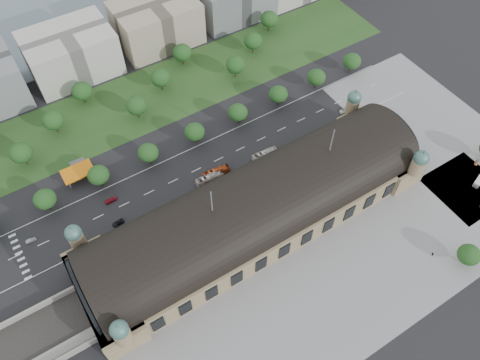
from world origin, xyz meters
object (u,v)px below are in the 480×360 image
bus_mid (210,178)px  van_east (478,182)px  traffic_car_4 (259,155)px  parked_car_1 (134,236)px  petrol_station (78,168)px  parked_car_3 (163,212)px  traffic_car_1 (31,240)px  bus_east (265,154)px  parked_car_0 (80,259)px  traffic_car_6 (344,110)px  pedestrian_1 (480,206)px  pedestrian_4 (432,254)px  parked_car_6 (179,204)px  traffic_car_3 (111,200)px  parked_car_4 (121,241)px  parked_car_2 (83,252)px  advertising_column (477,162)px  parked_car_5 (165,220)px  traffic_car_2 (118,223)px  bus_west (216,172)px

bus_mid → van_east: bus_mid is taller
traffic_car_4 → parked_car_1: (-67.94, -8.68, -0.06)m
petrol_station → parked_car_3: bearing=-60.7°
traffic_car_1 → bus_east: (107.10, -13.67, 1.09)m
parked_car_0 → traffic_car_6: bearing=66.4°
pedestrian_1 → pedestrian_4: 35.27m
parked_car_6 → parked_car_0: bearing=-107.4°
traffic_car_3 → van_east: size_ratio=0.80×
parked_car_4 → pedestrian_4: size_ratio=2.01×
parked_car_3 → bus_east: size_ratio=0.35×
parked_car_2 → advertising_column: (171.58, -53.12, 1.02)m
parked_car_1 → pedestrian_1: 149.10m
petrol_station → traffic_car_1: size_ratio=3.33×
parked_car_6 → pedestrian_4: pedestrian_4 is taller
advertising_column → pedestrian_4: size_ratio=1.67×
traffic_car_1 → advertising_column: bearing=-108.2°
parked_car_5 → bus_east: 55.89m
traffic_car_2 → advertising_column: (153.85, -58.43, 0.98)m
parked_car_1 → van_east: 153.76m
traffic_car_3 → parked_car_4: traffic_car_3 is taller
petrol_station → traffic_car_4: petrol_station is taller
traffic_car_1 → advertising_column: (187.78, -69.68, 1.00)m
traffic_car_1 → parked_car_1: size_ratio=0.78×
bus_mid → pedestrian_4: 98.97m
parked_car_2 → bus_mid: size_ratio=0.35×
bus_west → advertising_column: size_ratio=3.93×
petrol_station → traffic_car_1: petrol_station is taller
bus_mid → van_east: (101.44, -65.62, -0.53)m
parked_car_3 → pedestrian_1: bearing=37.1°
traffic_car_2 → traffic_car_6: traffic_car_2 is taller
pedestrian_4 → traffic_car_4: bearing=-139.7°
parked_car_5 → advertising_column: advertising_column is taller
parked_car_0 → parked_car_1: bearing=58.7°
parked_car_0 → advertising_column: 180.71m
parked_car_0 → pedestrian_4: 142.04m
traffic_car_6 → pedestrian_1: size_ratio=2.61×
traffic_car_6 → bus_west: (-75.30, -0.38, 1.08)m
traffic_car_6 → parked_car_0: 143.68m
petrol_station → parked_car_0: bearing=-110.2°
traffic_car_6 → bus_west: size_ratio=0.40×
parked_car_4 → parked_car_1: bearing=54.6°
petrol_station → pedestrian_4: bearing=-47.8°
traffic_car_3 → parked_car_1: (1.03, -21.67, -0.05)m
bus_west → traffic_car_3: bearing=81.6°
parked_car_0 → parked_car_6: 45.72m
traffic_car_6 → parked_car_3: 105.39m
traffic_car_6 → bus_mid: 79.58m
parked_car_6 → advertising_column: 138.36m
traffic_car_6 → parked_car_2: 141.73m
parked_car_0 → parked_car_5: size_ratio=0.87×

